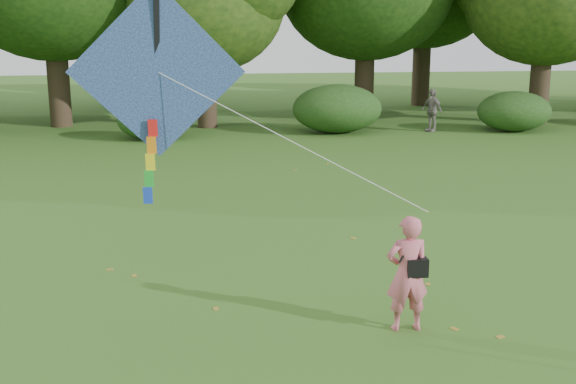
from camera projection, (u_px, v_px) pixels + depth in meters
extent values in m
plane|color=#265114|center=(365.00, 321.00, 10.58)|extent=(100.00, 100.00, 0.00)
imported|color=#CE6172|center=(407.00, 274.00, 10.11)|extent=(0.62, 0.41, 1.68)
imported|color=gray|center=(432.00, 110.00, 28.29)|extent=(0.84, 1.06, 1.68)
cube|color=black|center=(416.00, 267.00, 10.07)|extent=(0.30, 0.20, 0.26)
cylinder|color=black|center=(409.00, 245.00, 9.97)|extent=(0.33, 0.14, 0.47)
cube|color=#234E9A|center=(157.00, 72.00, 10.62)|extent=(2.61, 0.40, 2.59)
cube|color=black|center=(157.00, 72.00, 10.65)|extent=(0.18, 0.53, 2.35)
cylinder|color=white|center=(288.00, 139.00, 10.25)|extent=(3.69, 1.67, 1.83)
cube|color=red|center=(153.00, 128.00, 10.82)|extent=(0.14, 0.06, 0.26)
cube|color=orange|center=(152.00, 145.00, 10.88)|extent=(0.14, 0.06, 0.26)
cube|color=yellow|center=(150.00, 162.00, 10.94)|extent=(0.14, 0.06, 0.26)
cube|color=green|center=(149.00, 179.00, 11.00)|extent=(0.14, 0.06, 0.26)
cube|color=blue|center=(148.00, 195.00, 11.05)|extent=(0.14, 0.06, 0.26)
cylinder|color=#3A2D1E|center=(58.00, 79.00, 29.44)|extent=(0.88, 0.88, 3.85)
cylinder|color=#3A2D1E|center=(207.00, 89.00, 29.28)|extent=(0.80, 0.80, 3.15)
ellipsoid|color=#1E3F11|center=(204.00, 4.00, 28.50)|extent=(6.40, 6.40, 5.44)
cylinder|color=#3A2D1E|center=(364.00, 77.00, 31.98)|extent=(0.86, 0.86, 3.67)
cylinder|color=#3A2D1E|center=(540.00, 83.00, 30.44)|extent=(0.83, 0.83, 3.43)
cylinder|color=#3A2D1E|center=(144.00, 72.00, 36.12)|extent=(0.84, 0.84, 3.50)
cylinder|color=#3A2D1E|center=(421.00, 66.00, 36.76)|extent=(0.90, 0.90, 4.02)
ellipsoid|color=#264919|center=(154.00, 120.00, 26.44)|extent=(2.66, 2.09, 1.42)
ellipsoid|color=#264919|center=(337.00, 109.00, 28.00)|extent=(3.50, 2.75, 1.88)
ellipsoid|color=#264919|center=(514.00, 111.00, 28.39)|extent=(2.94, 2.31, 1.58)
cube|color=olive|center=(353.00, 238.00, 14.59)|extent=(0.13, 0.14, 0.01)
cube|color=olive|center=(110.00, 270.00, 12.74)|extent=(0.13, 0.09, 0.01)
cube|color=olive|center=(295.00, 170.00, 21.14)|extent=(0.14, 0.12, 0.01)
cube|color=olive|center=(327.00, 164.00, 22.12)|extent=(0.12, 0.14, 0.01)
cube|color=olive|center=(428.00, 284.00, 12.04)|extent=(0.13, 0.14, 0.01)
cube|color=olive|center=(500.00, 337.00, 10.04)|extent=(0.14, 0.12, 0.01)
cube|color=olive|center=(454.00, 329.00, 10.30)|extent=(0.13, 0.14, 0.01)
cube|color=olive|center=(134.00, 276.00, 12.44)|extent=(0.09, 0.13, 0.01)
cube|color=olive|center=(216.00, 309.00, 11.02)|extent=(0.09, 0.13, 0.01)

